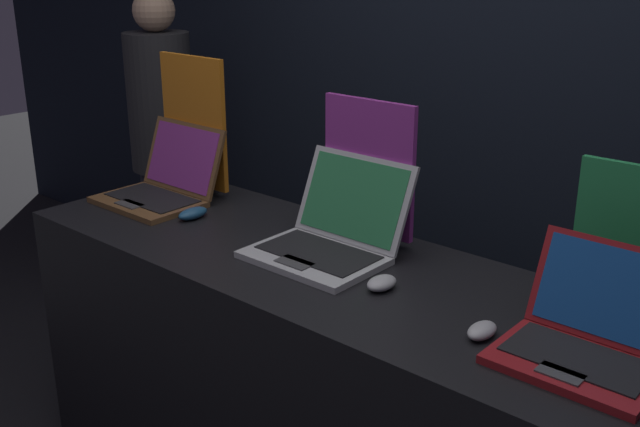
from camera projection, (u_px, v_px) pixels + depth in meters
wall_back at (525, 61)px, 2.96m from camera, size 8.00×0.05×2.80m
display_counter at (322, 395)px, 2.40m from camera, size 2.13×0.69×0.94m
laptop_front at (162, 184)px, 2.76m from camera, size 0.39×0.36×0.27m
mouse_front at (193, 213)px, 2.59m from camera, size 0.06×0.12×0.04m
promo_stand_front at (194, 127)px, 2.82m from camera, size 0.34×0.07×0.52m
laptop_middle at (330, 234)px, 2.28m from camera, size 0.40×0.39×0.28m
mouse_middle at (382, 283)px, 2.05m from camera, size 0.07×0.10×0.04m
promo_stand_middle at (368, 173)px, 2.36m from camera, size 0.34×0.07×0.45m
laptop_back at (588, 335)px, 1.69m from camera, size 0.36×0.33×0.24m
mouse_back at (482, 331)px, 1.80m from camera, size 0.06×0.10×0.04m
person_bystander at (164, 155)px, 3.70m from camera, size 0.31×0.31×1.65m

